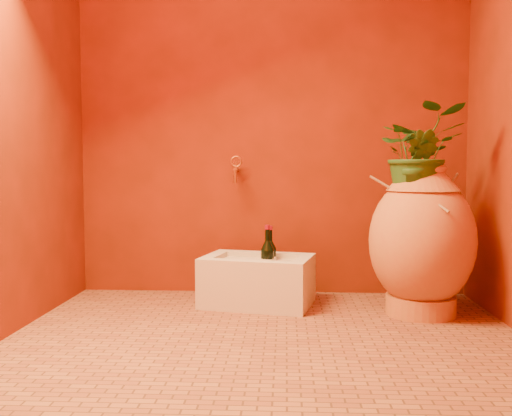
# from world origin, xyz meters

# --- Properties ---
(floor) EXTENTS (2.50, 2.50, 0.00)m
(floor) POSITION_xyz_m (0.00, 0.00, 0.00)
(floor) COLOR brown
(floor) RESTS_ON ground
(wall_back) EXTENTS (2.50, 0.02, 2.50)m
(wall_back) POSITION_xyz_m (0.00, 1.00, 1.25)
(wall_back) COLOR #591B05
(wall_back) RESTS_ON ground
(wall_left) EXTENTS (0.02, 2.00, 2.50)m
(wall_left) POSITION_xyz_m (-1.25, 0.00, 1.25)
(wall_left) COLOR #591B05
(wall_left) RESTS_ON ground
(amphora) EXTENTS (0.76, 0.76, 0.83)m
(amphora) POSITION_xyz_m (0.85, 0.46, 0.42)
(amphora) COLOR #B27132
(amphora) RESTS_ON floor
(stone_basin) EXTENTS (0.71, 0.56, 0.29)m
(stone_basin) POSITION_xyz_m (-0.07, 0.64, 0.14)
(stone_basin) COLOR beige
(stone_basin) RESTS_ON floor
(wine_bottle_a) EXTENTS (0.08, 0.08, 0.31)m
(wine_bottle_a) POSITION_xyz_m (0.00, 0.68, 0.27)
(wine_bottle_a) COLOR black
(wine_bottle_a) RESTS_ON stone_basin
(wine_bottle_b) EXTENTS (0.08, 0.08, 0.33)m
(wine_bottle_b) POSITION_xyz_m (-0.01, 0.55, 0.28)
(wine_bottle_b) COLOR black
(wine_bottle_b) RESTS_ON stone_basin
(wine_bottle_c) EXTENTS (0.08, 0.08, 0.31)m
(wine_bottle_c) POSITION_xyz_m (-0.02, 0.67, 0.27)
(wine_bottle_c) COLOR black
(wine_bottle_c) RESTS_ON stone_basin
(wall_tap) EXTENTS (0.08, 0.16, 0.18)m
(wall_tap) POSITION_xyz_m (-0.22, 0.91, 0.82)
(wall_tap) COLOR #AE6928
(wall_tap) RESTS_ON wall_back
(plant_main) EXTENTS (0.50, 0.45, 0.52)m
(plant_main) POSITION_xyz_m (0.83, 0.47, 0.90)
(plant_main) COLOR #214C1B
(plant_main) RESTS_ON amphora
(plant_side) EXTENTS (0.26, 0.24, 0.37)m
(plant_side) POSITION_xyz_m (0.81, 0.38, 0.84)
(plant_side) COLOR #214C1B
(plant_side) RESTS_ON amphora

